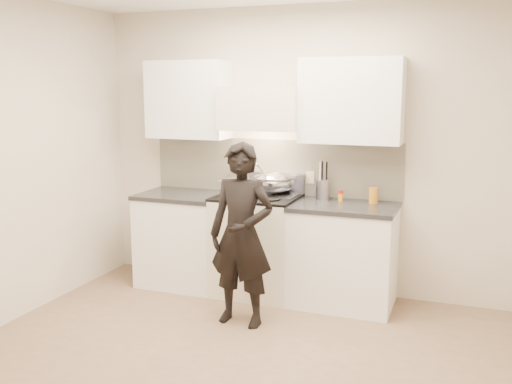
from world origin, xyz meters
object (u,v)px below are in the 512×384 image
stove (257,244)px  wok (274,182)px  counter_right (343,254)px  utensil_crock (323,188)px  person (242,235)px

stove → wok: 0.62m
stove → counter_right: stove is taller
wok → utensil_crock: wok is taller
counter_right → utensil_crock: (-0.24, 0.16, 0.57)m
stove → counter_right: bearing=0.0°
stove → utensil_crock: 0.83m
wok → person: person is taller
counter_right → person: size_ratio=0.61×
counter_right → person: bearing=-133.7°
counter_right → wok: size_ratio=1.85×
counter_right → wok: bearing=171.5°
wok → person: size_ratio=0.33×
wok → person: bearing=-89.9°
counter_right → person: person is taller
stove → wok: wok is taller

